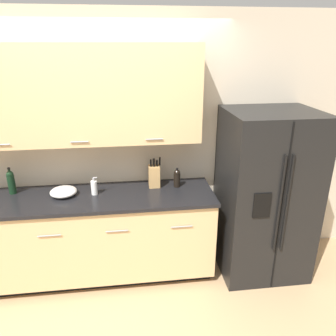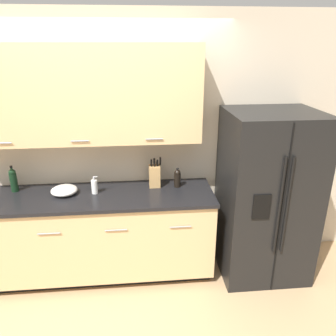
% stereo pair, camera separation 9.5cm
% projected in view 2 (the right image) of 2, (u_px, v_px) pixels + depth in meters
% --- Properties ---
extents(ground_plane, '(14.00, 14.00, 0.00)m').
position_uv_depth(ground_plane, '(105.00, 328.00, 2.81)').
color(ground_plane, tan).
extents(wall_back, '(10.00, 0.39, 2.60)m').
position_uv_depth(wall_back, '(97.00, 130.00, 3.23)').
color(wall_back, beige).
rests_on(wall_back, ground_plane).
extents(counter_unit, '(2.49, 0.64, 0.91)m').
position_uv_depth(counter_unit, '(89.00, 235.00, 3.32)').
color(counter_unit, black).
rests_on(counter_unit, ground_plane).
extents(refrigerator, '(0.86, 0.78, 1.71)m').
position_uv_depth(refrigerator, '(266.00, 196.00, 3.28)').
color(refrigerator, black).
rests_on(refrigerator, ground_plane).
extents(knife_block, '(0.12, 0.11, 0.31)m').
position_uv_depth(knife_block, '(155.00, 175.00, 3.31)').
color(knife_block, tan).
rests_on(knife_block, counter_unit).
extents(wine_bottle, '(0.07, 0.07, 0.27)m').
position_uv_depth(wine_bottle, '(13.00, 180.00, 3.20)').
color(wine_bottle, black).
rests_on(wine_bottle, counter_unit).
extents(soap_dispenser, '(0.07, 0.06, 0.18)m').
position_uv_depth(soap_dispenser, '(95.00, 186.00, 3.17)').
color(soap_dispenser, white).
rests_on(soap_dispenser, counter_unit).
extents(oil_bottle, '(0.07, 0.07, 0.20)m').
position_uv_depth(oil_bottle, '(177.00, 178.00, 3.31)').
color(oil_bottle, black).
rests_on(oil_bottle, counter_unit).
extents(mixing_bowl, '(0.25, 0.25, 0.08)m').
position_uv_depth(mixing_bowl, '(64.00, 190.00, 3.16)').
color(mixing_bowl, white).
rests_on(mixing_bowl, counter_unit).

